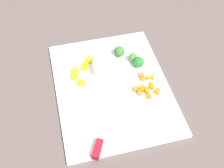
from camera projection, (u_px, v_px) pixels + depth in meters
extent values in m
plane|color=#544746|center=(112.00, 88.00, 0.94)|extent=(4.00, 4.00, 0.00)
cube|color=white|center=(112.00, 87.00, 0.93)|extent=(0.46, 0.36, 0.01)
cylinder|color=white|center=(105.00, 67.00, 0.94)|extent=(0.08, 0.08, 0.05)
cube|color=silver|center=(115.00, 89.00, 0.92)|extent=(0.18, 0.11, 0.00)
cube|color=maroon|center=(98.00, 149.00, 0.77)|extent=(0.06, 0.04, 0.02)
cube|color=orange|center=(142.00, 75.00, 0.95)|extent=(0.02, 0.02, 0.01)
cube|color=orange|center=(151.00, 84.00, 0.93)|extent=(0.01, 0.01, 0.01)
cube|color=orange|center=(136.00, 89.00, 0.91)|extent=(0.02, 0.01, 0.01)
cube|color=orange|center=(151.00, 87.00, 0.92)|extent=(0.02, 0.02, 0.01)
cube|color=orange|center=(143.00, 79.00, 0.94)|extent=(0.01, 0.01, 0.01)
cube|color=orange|center=(142.00, 89.00, 0.91)|extent=(0.02, 0.03, 0.02)
cube|color=orange|center=(147.00, 92.00, 0.90)|extent=(0.02, 0.02, 0.01)
cube|color=orange|center=(152.00, 77.00, 0.94)|extent=(0.02, 0.02, 0.01)
cube|color=orange|center=(140.00, 93.00, 0.90)|extent=(0.02, 0.02, 0.01)
cube|color=orange|center=(149.00, 96.00, 0.89)|extent=(0.02, 0.02, 0.01)
cube|color=orange|center=(146.00, 89.00, 0.91)|extent=(0.02, 0.02, 0.01)
cube|color=orange|center=(147.00, 77.00, 0.94)|extent=(0.02, 0.02, 0.01)
cube|color=orange|center=(157.00, 91.00, 0.90)|extent=(0.02, 0.02, 0.01)
cube|color=yellow|center=(81.00, 83.00, 0.92)|extent=(0.03, 0.03, 0.02)
cube|color=yellow|center=(75.00, 71.00, 0.95)|extent=(0.03, 0.03, 0.02)
cube|color=yellow|center=(85.00, 64.00, 0.98)|extent=(0.02, 0.02, 0.01)
cube|color=yellow|center=(90.00, 60.00, 0.99)|extent=(0.03, 0.03, 0.02)
cube|color=yellow|center=(74.00, 76.00, 0.94)|extent=(0.02, 0.02, 0.02)
cube|color=yellow|center=(84.00, 67.00, 0.97)|extent=(0.02, 0.02, 0.02)
cylinder|color=#94B169|center=(119.00, 55.00, 1.01)|extent=(0.01, 0.01, 0.01)
sphere|color=#346C2A|center=(119.00, 52.00, 0.99)|extent=(0.04, 0.04, 0.04)
cylinder|color=#8AC36B|center=(133.00, 60.00, 0.99)|extent=(0.01, 0.01, 0.01)
sphere|color=#3A7C2F|center=(133.00, 57.00, 0.98)|extent=(0.03, 0.03, 0.03)
cylinder|color=#84AE67|center=(138.00, 65.00, 0.98)|extent=(0.01, 0.01, 0.01)
sphere|color=#216F2B|center=(139.00, 62.00, 0.97)|extent=(0.04, 0.04, 0.04)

